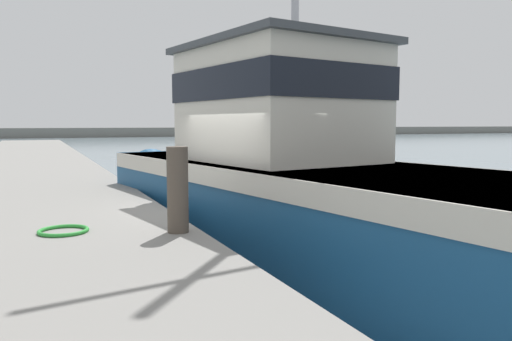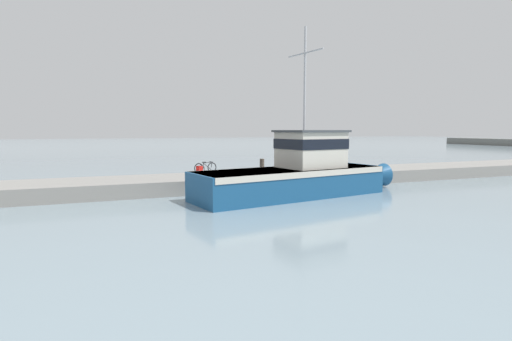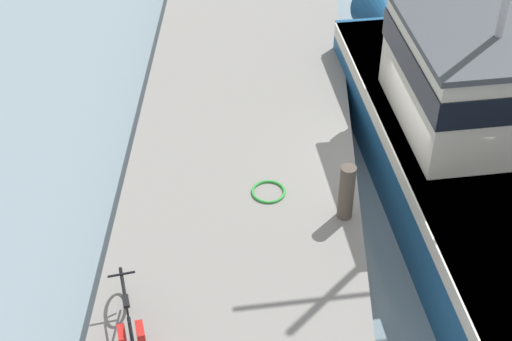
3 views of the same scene
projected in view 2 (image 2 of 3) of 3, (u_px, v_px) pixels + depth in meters
The scene contains 7 objects.
ground_plane at pixel (293, 192), 24.77m from camera, with size 320.00×320.00×0.00m, color gray.
dock_pier at pixel (272, 179), 27.75m from camera, with size 4.59×80.00×0.87m, color gray.
fishing_boat_main at pixel (300, 172), 23.28m from camera, with size 5.38×13.89×9.69m.
bicycle_touring at pixel (204, 168), 27.48m from camera, with size 0.71×1.71×0.78m.
mooring_post at pixel (262, 168), 25.24m from camera, with size 0.29×0.29×1.16m, color #51473D.
hose_coil at pixel (262, 174), 26.84m from camera, with size 0.66×0.66×0.05m, color green.
water_bottle_by_bike at pixel (200, 173), 26.52m from camera, with size 0.08×0.08×0.18m, color green.
Camera 2 is at (21.84, -11.35, 3.87)m, focal length 28.00 mm.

